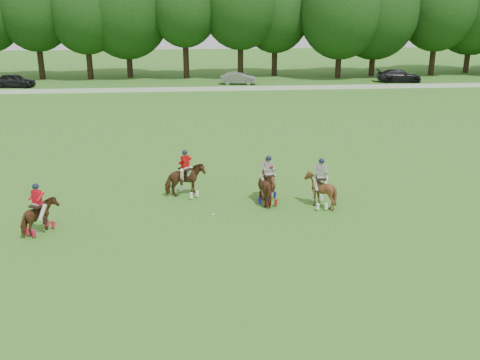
{
  "coord_description": "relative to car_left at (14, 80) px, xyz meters",
  "views": [
    {
      "loc": [
        0.44,
        -18.36,
        9.01
      ],
      "look_at": [
        2.51,
        4.2,
        1.4
      ],
      "focal_mm": 40.0,
      "sensor_mm": 36.0,
      "label": 1
    }
  ],
  "objects": [
    {
      "name": "ground",
      "position": [
        18.78,
        -42.5,
        -0.75
      ],
      "size": [
        180.0,
        180.0,
        0.0
      ],
      "primitive_type": "plane",
      "color": "#377020",
      "rests_on": "ground"
    },
    {
      "name": "polo_red_a",
      "position": [
        12.94,
        -40.17,
        0.01
      ],
      "size": [
        1.51,
        1.8,
        2.13
      ],
      "color": "#4C2714",
      "rests_on": "ground"
    },
    {
      "name": "polo_red_c",
      "position": [
        22.66,
        -37.51,
        0.04
      ],
      "size": [
        1.71,
        1.77,
        2.22
      ],
      "color": "#4C2714",
      "rests_on": "ground"
    },
    {
      "name": "car_mid",
      "position": [
        24.64,
        0.0,
        -0.08
      ],
      "size": [
        4.19,
        1.92,
        1.33
      ],
      "primitive_type": "imported",
      "rotation": [
        0.0,
        0.0,
        1.44
      ],
      "color": "gray",
      "rests_on": "ground"
    },
    {
      "name": "polo_ball",
      "position": [
        20.05,
        -38.95,
        -0.7
      ],
      "size": [
        0.09,
        0.09,
        0.09
      ],
      "primitive_type": "sphere",
      "color": "white",
      "rests_on": "ground"
    },
    {
      "name": "car_right",
      "position": [
        43.46,
        0.0,
        -0.02
      ],
      "size": [
        5.22,
        2.59,
        1.46
      ],
      "primitive_type": "imported",
      "rotation": [
        0.0,
        0.0,
        1.46
      ],
      "color": "black",
      "rests_on": "ground"
    },
    {
      "name": "polo_red_b",
      "position": [
        18.84,
        -36.34,
        0.08
      ],
      "size": [
        2.09,
        2.07,
        2.31
      ],
      "color": "#4C2714",
      "rests_on": "ground"
    },
    {
      "name": "boundary_rail",
      "position": [
        18.78,
        -4.5,
        -0.53
      ],
      "size": [
        120.0,
        0.1,
        0.44
      ],
      "primitive_type": "cube",
      "color": "white",
      "rests_on": "ground"
    },
    {
      "name": "tree_line",
      "position": [
        19.04,
        5.55,
        7.48
      ],
      "size": [
        117.98,
        14.32,
        14.75
      ],
      "color": "black",
      "rests_on": "ground"
    },
    {
      "name": "polo_stripe_b",
      "position": [
        24.98,
        -38.28,
        0.08
      ],
      "size": [
        1.34,
        1.49,
        2.3
      ],
      "color": "#4C2714",
      "rests_on": "ground"
    },
    {
      "name": "polo_stripe_a",
      "position": [
        22.67,
        -37.63,
        0.08
      ],
      "size": [
        1.21,
        2.0,
        2.3
      ],
      "color": "#4C2714",
      "rests_on": "ground"
    },
    {
      "name": "car_left",
      "position": [
        0.0,
        0.0,
        0.0
      ],
      "size": [
        4.62,
        2.48,
        1.49
      ],
      "primitive_type": "imported",
      "rotation": [
        0.0,
        0.0,
        1.4
      ],
      "color": "black",
      "rests_on": "ground"
    }
  ]
}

